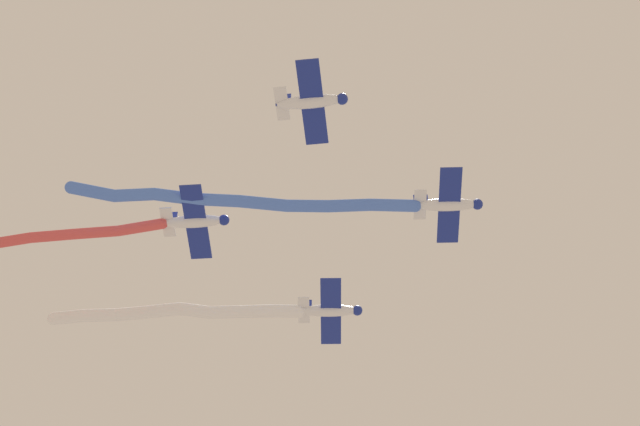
{
  "coord_description": "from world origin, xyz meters",
  "views": [
    {
      "loc": [
        29.83,
        -41.37,
        4.31
      ],
      "look_at": [
        4.01,
        -0.69,
        68.26
      ],
      "focal_mm": 64.83,
      "sensor_mm": 36.0,
      "label": 1
    }
  ],
  "objects_px": {
    "airplane_lead": "(449,205)",
    "airplane_right_wing": "(312,102)",
    "airplane_left_wing": "(330,311)",
    "airplane_slot": "(196,221)"
  },
  "relations": [
    {
      "from": "airplane_lead",
      "to": "airplane_right_wing",
      "type": "distance_m",
      "value": 12.47
    },
    {
      "from": "airplane_lead",
      "to": "airplane_right_wing",
      "type": "height_order",
      "value": "airplane_right_wing"
    },
    {
      "from": "airplane_lead",
      "to": "airplane_left_wing",
      "type": "height_order",
      "value": "airplane_lead"
    },
    {
      "from": "airplane_right_wing",
      "to": "airplane_slot",
      "type": "xyz_separation_m",
      "value": [
        -11.93,
        3.61,
        -0.5
      ]
    },
    {
      "from": "airplane_left_wing",
      "to": "airplane_slot",
      "type": "distance_m",
      "value": 12.46
    },
    {
      "from": "airplane_left_wing",
      "to": "airplane_slot",
      "type": "height_order",
      "value": "airplane_slot"
    },
    {
      "from": "airplane_lead",
      "to": "airplane_slot",
      "type": "relative_size",
      "value": 0.99
    },
    {
      "from": "airplane_lead",
      "to": "airplane_left_wing",
      "type": "relative_size",
      "value": 1.0
    },
    {
      "from": "airplane_right_wing",
      "to": "airplane_slot",
      "type": "distance_m",
      "value": 12.47
    },
    {
      "from": "airplane_left_wing",
      "to": "airplane_slot",
      "type": "relative_size",
      "value": 0.98
    }
  ]
}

